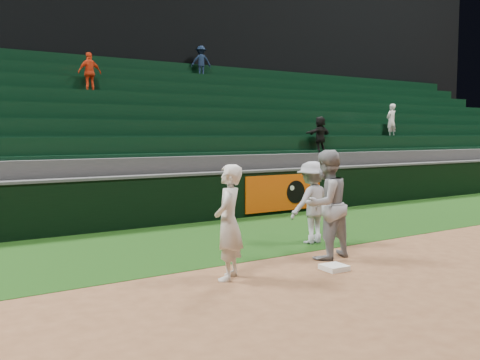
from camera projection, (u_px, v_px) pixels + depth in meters
name	position (u px, v px, depth m)	size (l,w,h in m)	color
ground	(327.00, 265.00, 9.13)	(70.00, 70.00, 0.00)	brown
foul_grass	(232.00, 236.00, 11.62)	(36.00, 4.20, 0.01)	black
upper_deck	(52.00, 47.00, 23.12)	(40.00, 12.00, 12.00)	black
first_base	(334.00, 267.00, 8.76)	(0.38, 0.38, 0.08)	white
first_baseman	(228.00, 222.00, 8.13)	(0.64, 0.42, 1.77)	silver
baserunner	(326.00, 205.00, 9.50)	(0.95, 0.74, 1.95)	gray
base_coach	(312.00, 202.00, 10.84)	(1.08, 0.62, 1.67)	#9FA2AD
field_wall	(186.00, 198.00, 13.41)	(36.00, 0.45, 1.25)	black
stadium_seating	(128.00, 151.00, 16.44)	(36.00, 5.95, 5.50)	#353537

